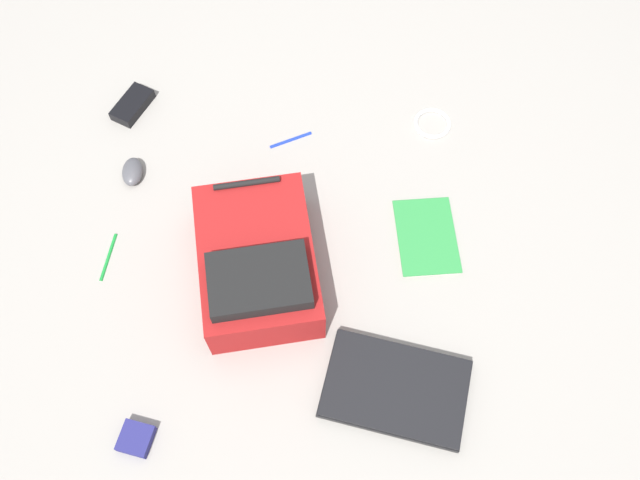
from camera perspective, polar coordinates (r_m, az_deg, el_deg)
The scene contains 10 objects.
ground_plane at distance 1.83m, azimuth -1.21°, elevation -1.29°, with size 3.94×3.94×0.00m, color gray.
backpack at distance 1.74m, azimuth -5.25°, elevation -1.97°, with size 0.34×0.45×0.19m.
laptop at distance 1.70m, azimuth 6.66°, elevation -12.56°, with size 0.40×0.32×0.03m.
book_comic at distance 1.87m, azimuth 9.24°, elevation 0.28°, with size 0.17×0.24×0.01m.
computer_mouse at distance 2.01m, azimuth -15.72°, elevation 5.68°, with size 0.06×0.10×0.04m, color #4C4C51.
cable_coil at distance 2.08m, azimuth 9.74°, elevation 9.87°, with size 0.11×0.11×0.01m, color silver.
power_brick at distance 2.16m, azimuth -15.71°, elevation 11.12°, with size 0.07×0.14×0.03m, color black.
pen_black at distance 2.02m, azimuth -2.43°, elevation 8.66°, with size 0.01×0.01×0.13m, color #1933B2.
pen_blue at distance 1.91m, azimuth -17.64°, elevation -1.36°, with size 0.01×0.01×0.14m, color #198C33.
earbud_pouch at distance 1.72m, azimuth -15.41°, elevation -16.13°, with size 0.08×0.08×0.03m, color navy.
Camera 1 is at (-0.00, -0.79, 1.65)m, focal length 37.22 mm.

